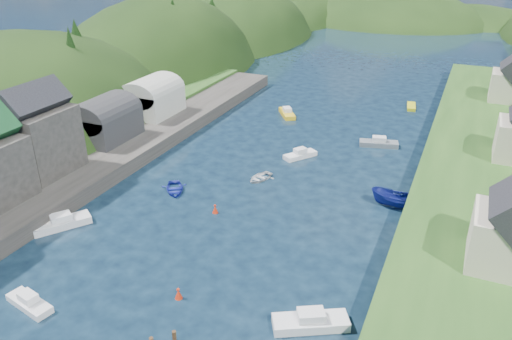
% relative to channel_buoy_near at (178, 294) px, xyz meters
% --- Properties ---
extents(ground, '(600.00, 600.00, 0.00)m').
position_rel_channel_buoy_near_xyz_m(ground, '(-0.96, 41.10, -0.48)').
color(ground, black).
rests_on(ground, ground).
extents(hillside_left, '(44.00, 245.56, 52.00)m').
position_rel_channel_buoy_near_xyz_m(hillside_left, '(-45.96, 66.10, -8.51)').
color(hillside_left, black).
rests_on(hillside_left, ground).
extents(far_hills, '(103.00, 68.00, 44.00)m').
position_rel_channel_buoy_near_xyz_m(far_hills, '(0.25, 165.11, -11.28)').
color(far_hills, black).
rests_on(far_hills, ground).
extents(hill_trees, '(90.66, 148.79, 11.58)m').
position_rel_channel_buoy_near_xyz_m(hill_trees, '(-1.08, 55.56, 10.56)').
color(hill_trees, black).
rests_on(hill_trees, ground).
extents(quay_left, '(12.00, 110.00, 2.00)m').
position_rel_channel_buoy_near_xyz_m(quay_left, '(-24.96, 11.10, 0.52)').
color(quay_left, '#2D2B28').
rests_on(quay_left, ground).
extents(terrace_left_grass, '(12.00, 110.00, 2.50)m').
position_rel_channel_buoy_near_xyz_m(terrace_left_grass, '(-31.96, 11.10, 0.77)').
color(terrace_left_grass, '#234719').
rests_on(terrace_left_grass, ground).
extents(boat_sheds, '(7.00, 21.00, 7.50)m').
position_rel_channel_buoy_near_xyz_m(boat_sheds, '(-26.96, 30.10, 4.79)').
color(boat_sheds, '#2D2D30').
rests_on(boat_sheds, quay_left).
extents(terrace_right, '(16.00, 120.00, 2.40)m').
position_rel_channel_buoy_near_xyz_m(terrace_right, '(24.04, 31.10, 0.72)').
color(terrace_right, '#234719').
rests_on(terrace_right, ground).
extents(channel_buoy_near, '(0.70, 0.70, 1.10)m').
position_rel_channel_buoy_near_xyz_m(channel_buoy_near, '(0.00, 0.00, 0.00)').
color(channel_buoy_near, '#AD250D').
rests_on(channel_buoy_near, ground).
extents(channel_buoy_far, '(0.70, 0.70, 1.10)m').
position_rel_channel_buoy_near_xyz_m(channel_buoy_far, '(-4.03, 14.43, 0.00)').
color(channel_buoy_far, '#AD250D').
rests_on(channel_buoy_far, ground).
extents(moored_boats, '(38.14, 92.59, 2.39)m').
position_rel_channel_buoy_near_xyz_m(moored_boats, '(-1.38, 8.23, 0.21)').
color(moored_boats, silver).
rests_on(moored_boats, ground).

